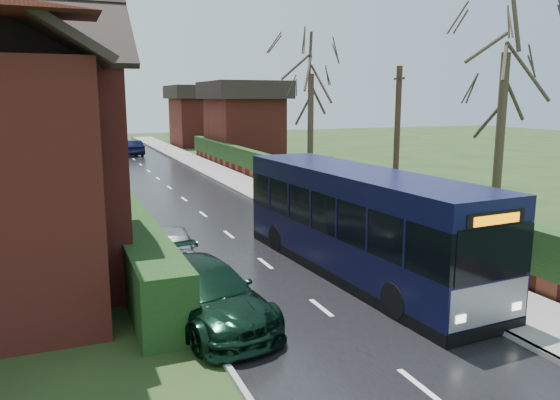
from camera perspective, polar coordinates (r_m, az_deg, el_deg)
name	(u,v)px	position (r m, az deg, el deg)	size (l,w,h in m)	color
ground	(290,284)	(15.62, 1.04, -8.73)	(140.00, 140.00, 0.00)	#35491F
road	(203,214)	(24.80, -8.03, -1.50)	(6.00, 100.00, 0.02)	black
pavement	(290,206)	(26.10, 1.05, -0.66)	(2.50, 100.00, 0.14)	slate
kerb_right	(267,208)	(25.67, -1.42, -0.85)	(0.12, 100.00, 0.14)	gray
kerb_left	(134,219)	(24.26, -15.04, -1.94)	(0.12, 100.00, 0.10)	gray
front_hedge	(126,230)	(19.15, -15.80, -2.99)	(1.20, 16.00, 1.60)	black
picket_fence	(149,237)	(19.33, -13.53, -3.83)	(0.10, 16.00, 0.90)	tan
right_wall_hedge	(319,185)	(26.57, 4.13, 1.60)	(0.60, 50.00, 1.80)	maroon
bus	(358,223)	(16.20, 8.15, -2.44)	(2.99, 10.38, 3.11)	black
car_silver	(172,249)	(17.13, -11.22, -5.03)	(1.45, 3.61, 1.23)	#A9ABAE
car_green	(204,293)	(12.97, -7.92, -9.64)	(1.98, 4.87, 1.41)	black
car_distant	(132,148)	(51.67, -15.23, 5.28)	(1.48, 4.25, 1.40)	black
bus_stop_sign	(332,186)	(19.70, 5.42, 1.49)	(0.09, 0.47, 3.13)	slate
telegraph_pole	(396,152)	(20.76, 12.06, 4.92)	(0.22, 0.81, 6.31)	#312215
tree_right_near	(507,39)	(21.40, 22.65, 15.26)	(4.46, 4.46, 9.64)	#382E21
tree_right_far	(311,66)	(31.89, 3.27, 13.83)	(4.83, 4.83, 9.33)	#372920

